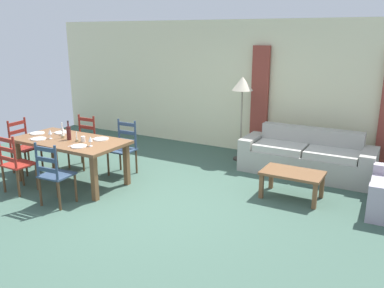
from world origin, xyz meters
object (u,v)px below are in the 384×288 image
(dining_chair_far_left, at_px, (83,142))
(dining_chair_far_right, at_px, (124,148))
(dining_chair_near_left, at_px, (16,163))
(dining_chair_head_west, at_px, (24,146))
(wine_glass_far_left, at_px, (62,129))
(standing_lamp, at_px, (242,89))
(dining_chair_near_right, at_px, (54,174))
(couch, at_px, (307,158))
(wine_bottle, at_px, (69,133))
(wine_glass_near_left, at_px, (50,132))
(coffee_cup_primary, at_px, (83,139))
(dining_table, at_px, (70,145))
(wine_glass_near_right, at_px, (90,139))
(coffee_table, at_px, (292,176))

(dining_chair_far_left, xyz_separation_m, dining_chair_far_right, (0.91, 0.05, 0.00))
(dining_chair_near_left, xyz_separation_m, dining_chair_head_west, (-0.74, 0.73, 0.00))
(wine_glass_far_left, xyz_separation_m, standing_lamp, (2.26, 2.43, 0.55))
(dining_chair_near_right, xyz_separation_m, dining_chair_far_left, (-0.91, 1.53, 0.00))
(wine_glass_far_left, xyz_separation_m, couch, (3.61, 2.24, -0.57))
(dining_chair_head_west, bearing_deg, wine_glass_far_left, 9.89)
(wine_bottle, xyz_separation_m, wine_glass_near_left, (-0.32, -0.11, -0.01))
(dining_chair_near_right, height_order, coffee_cup_primary, dining_chair_near_right)
(dining_table, xyz_separation_m, dining_chair_near_left, (-0.44, -0.74, -0.19))
(wine_bottle, height_order, wine_glass_far_left, wine_bottle)
(dining_chair_far_right, distance_m, wine_glass_far_left, 1.08)
(dining_table, bearing_deg, wine_glass_near_left, -159.49)
(dining_chair_far_right, xyz_separation_m, coffee_cup_primary, (-0.17, -0.78, 0.32))
(wine_glass_near_right, xyz_separation_m, couch, (2.71, 2.52, -0.57))
(dining_table, height_order, wine_bottle, wine_bottle)
(dining_chair_head_west, height_order, standing_lamp, standing_lamp)
(wine_glass_far_left, relative_size, coffee_cup_primary, 1.79)
(dining_chair_far_right, height_order, dining_chair_head_west, same)
(wine_glass_near_right, relative_size, coffee_cup_primary, 1.79)
(dining_chair_head_west, height_order, coffee_cup_primary, dining_chair_head_west)
(dining_chair_near_left, bearing_deg, wine_glass_far_left, 81.99)
(dining_chair_head_west, bearing_deg, dining_chair_near_left, -44.90)
(wine_glass_near_left, bearing_deg, wine_bottle, 18.58)
(dining_chair_far_left, distance_m, wine_bottle, 0.95)
(coffee_table, bearing_deg, dining_chair_near_left, -153.41)
(dining_chair_near_left, xyz_separation_m, dining_chair_far_right, (0.90, 1.53, 0.00))
(dining_table, distance_m, wine_glass_near_left, 0.39)
(wine_glass_near_right, height_order, couch, wine_glass_near_right)
(standing_lamp, bearing_deg, coffee_cup_primary, -122.80)
(wine_bottle, xyz_separation_m, coffee_cup_primary, (0.29, 0.02, -0.07))
(dining_chair_near_right, bearing_deg, wine_glass_near_left, 139.55)
(wine_glass_near_right, distance_m, wine_glass_far_left, 0.94)
(dining_chair_head_west, relative_size, couch, 0.42)
(wine_glass_near_left, relative_size, wine_glass_near_right, 1.00)
(dining_chair_near_right, distance_m, standing_lamp, 3.79)
(dining_chair_near_right, xyz_separation_m, dining_chair_far_right, (-0.00, 1.58, 0.00))
(dining_chair_head_west, xyz_separation_m, wine_glass_far_left, (0.86, 0.15, 0.38))
(dining_chair_near_right, relative_size, coffee_table, 1.07)
(dining_chair_near_left, xyz_separation_m, wine_glass_far_left, (0.12, 0.88, 0.38))
(dining_chair_near_right, distance_m, coffee_cup_primary, 0.88)
(coffee_cup_primary, bearing_deg, wine_glass_near_left, -168.35)
(dining_chair_far_left, xyz_separation_m, wine_glass_near_right, (1.03, -0.87, 0.38))
(dining_chair_far_right, distance_m, dining_chair_head_west, 1.82)
(wine_glass_near_left, xyz_separation_m, wine_glass_far_left, (0.01, 0.26, 0.00))
(dining_chair_far_right, relative_size, wine_bottle, 3.04)
(dining_chair_far_right, relative_size, coffee_table, 1.07)
(dining_table, height_order, dining_chair_near_right, dining_chair_near_right)
(dining_chair_head_west, distance_m, couch, 5.07)
(dining_chair_far_left, distance_m, couch, 4.09)
(dining_chair_far_right, relative_size, couch, 0.42)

